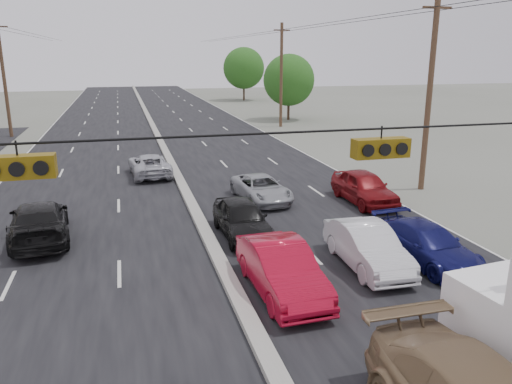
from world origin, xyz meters
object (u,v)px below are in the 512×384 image
oncoming_near (39,222)px  queue_car_b (367,247)px  utility_pole_left_c (4,78)px  queue_car_a (242,219)px  queue_car_e (364,188)px  utility_pole_right_b (429,94)px  utility_pole_right_c (281,75)px  queue_car_c (261,189)px  tree_right_far (244,68)px  queue_car_d (427,245)px  tree_right_mid (289,80)px  red_sedan (281,269)px  oncoming_far (149,165)px

oncoming_near → queue_car_b: bearing=146.8°
utility_pole_left_c → oncoming_near: bearing=-77.6°
queue_car_a → queue_car_e: size_ratio=0.95×
utility_pole_right_b → utility_pole_right_c: same height
utility_pole_left_c → queue_car_c: bearing=-57.3°
utility_pole_right_b → tree_right_far: bearing=86.4°
tree_right_far → queue_car_d: (-9.00, -63.82, -4.28)m
utility_pole_left_c → queue_car_a: utility_pole_left_c is taller
queue_car_a → queue_car_b: queue_car_a is taller
utility_pole_right_b → queue_car_a: 12.78m
tree_right_mid → oncoming_near: tree_right_mid is taller
utility_pole_right_c → queue_car_d: utility_pole_right_c is taller
tree_right_far → queue_car_d: 64.59m
utility_pole_right_c → queue_car_c: 26.87m
tree_right_mid → red_sedan: size_ratio=1.51×
utility_pole_right_c → oncoming_near: utility_pole_right_c is taller
utility_pole_left_c → utility_pole_right_b: same height
tree_right_mid → queue_car_c: size_ratio=1.60×
queue_car_d → oncoming_far: queue_car_d is taller
utility_pole_left_c → oncoming_far: utility_pole_left_c is taller
utility_pole_left_c → tree_right_mid: 27.96m
tree_right_mid → oncoming_far: (-16.56, -23.10, -3.68)m
tree_right_far → queue_car_c: 56.49m
tree_right_far → utility_pole_right_c: bearing=-96.7°
red_sedan → queue_car_e: bearing=47.8°
red_sedan → queue_car_c: red_sedan is taller
queue_car_c → queue_car_a: bearing=-119.9°
utility_pole_right_c → tree_right_mid: size_ratio=1.40×
queue_car_a → tree_right_far: bearing=74.5°
queue_car_a → queue_car_b: bearing=-51.2°
utility_pole_left_c → queue_car_a: bearing=-64.8°
red_sedan → queue_car_e: size_ratio=1.02×
oncoming_far → tree_right_mid: bearing=-129.7°
queue_car_b → queue_car_d: queue_car_b is taller
utility_pole_left_c → utility_pole_right_b: bearing=-45.0°
queue_car_a → queue_car_b: 5.28m
utility_pole_left_c → queue_car_a: (13.90, -29.60, -4.36)m
tree_right_far → red_sedan: 66.46m
queue_car_e → red_sedan: bearing=-130.6°
tree_right_far → oncoming_near: size_ratio=1.55×
utility_pole_left_c → oncoming_far: bearing=-58.8°
tree_right_mid → tree_right_far: size_ratio=0.88×
queue_car_a → queue_car_e: queue_car_e is taller
oncoming_far → queue_car_d: bearing=114.5°
utility_pole_right_c → queue_car_b: utility_pole_right_c is taller
utility_pole_right_c → queue_car_a: utility_pole_right_c is taller
queue_car_d → oncoming_far: bearing=113.3°
tree_right_mid → oncoming_near: size_ratio=1.35×
queue_car_c → oncoming_near: bearing=-168.6°
queue_car_c → red_sedan: bearing=-107.9°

